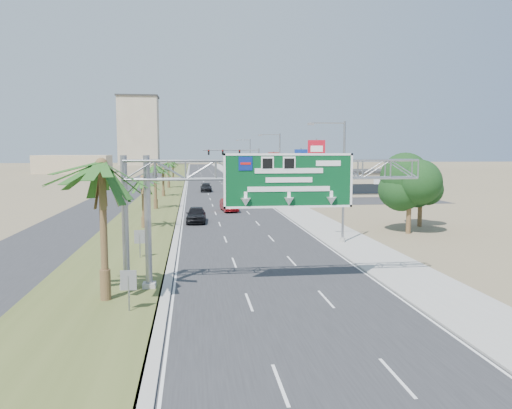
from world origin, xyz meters
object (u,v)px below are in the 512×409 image
at_px(pole_sign_red_near, 316,153).
at_px(store_building, 348,183).
at_px(signal_mast, 248,166).
at_px(pole_sign_blue, 301,161).
at_px(car_mid_lane, 229,205).
at_px(pole_sign_red_far, 274,160).
at_px(car_left_lane, 196,215).
at_px(sign_gantry, 260,179).
at_px(car_right_lane, 231,188).
at_px(car_far, 206,188).
at_px(palm_near, 101,165).

bearing_deg(pole_sign_red_near, store_building, 58.16).
height_order(signal_mast, pole_sign_blue, pole_sign_blue).
relative_size(car_mid_lane, pole_sign_red_far, 0.65).
height_order(signal_mast, pole_sign_red_near, pole_sign_red_near).
bearing_deg(car_left_lane, store_building, 51.39).
height_order(sign_gantry, car_right_lane, sign_gantry).
height_order(car_left_lane, car_far, car_left_lane).
relative_size(sign_gantry, pole_sign_red_near, 1.81).
distance_m(signal_mast, car_left_lane, 37.93).
bearing_deg(store_building, car_right_lane, 158.36).
xyz_separation_m(sign_gantry, car_mid_lane, (0.84, 34.93, -5.26)).
height_order(car_far, pole_sign_red_far, pole_sign_red_far).
xyz_separation_m(signal_mast, car_left_lane, (-9.58, -36.48, -3.99)).
xyz_separation_m(car_left_lane, pole_sign_red_near, (16.82, 15.07, 6.46)).
relative_size(palm_near, car_right_lane, 1.71).
distance_m(car_far, pole_sign_blue, 22.77).
distance_m(signal_mast, pole_sign_red_near, 22.74).
distance_m(store_building, car_left_lane, 40.36).
height_order(store_building, pole_sign_red_far, pole_sign_red_far).
distance_m(sign_gantry, car_left_lane, 26.31).
xyz_separation_m(car_left_lane, car_right_lane, (6.71, 38.32, -0.18)).
bearing_deg(car_left_lane, car_far, 89.16).
relative_size(store_building, car_right_lane, 3.69).
relative_size(store_building, pole_sign_blue, 2.25).
bearing_deg(car_left_lane, pole_sign_red_far, 73.10).
relative_size(store_building, car_far, 3.51).
bearing_deg(sign_gantry, car_far, 91.03).
height_order(sign_gantry, store_building, sign_gantry).
relative_size(car_right_lane, pole_sign_red_far, 0.65).
xyz_separation_m(pole_sign_blue, pole_sign_red_far, (-0.55, 22.57, -0.14)).
height_order(signal_mast, car_mid_lane, signal_mast).
xyz_separation_m(palm_near, pole_sign_red_near, (21.61, 42.56, 0.38)).
height_order(car_left_lane, pole_sign_red_near, pole_sign_red_near).
relative_size(car_far, pole_sign_red_far, 0.69).
xyz_separation_m(store_building, car_far, (-24.23, 9.43, -1.26)).
height_order(sign_gantry, car_far, sign_gantry).
bearing_deg(car_far, signal_mast, -24.12).
relative_size(signal_mast, store_building, 0.57).
distance_m(sign_gantry, signal_mast, 62.37).
bearing_deg(store_building, car_far, 158.75).
bearing_deg(store_building, signal_mast, 160.46).
relative_size(store_building, pole_sign_red_near, 1.94).
height_order(store_building, pole_sign_red_near, pole_sign_red_near).
height_order(palm_near, store_building, palm_near).
relative_size(car_mid_lane, car_right_lane, 0.99).
bearing_deg(car_mid_lane, palm_near, -109.49).
distance_m(sign_gantry, pole_sign_blue, 50.20).
distance_m(car_left_lane, pole_sign_red_far, 48.42).
bearing_deg(sign_gantry, pole_sign_red_near, 71.66).
bearing_deg(car_mid_lane, pole_sign_red_near, 18.51).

